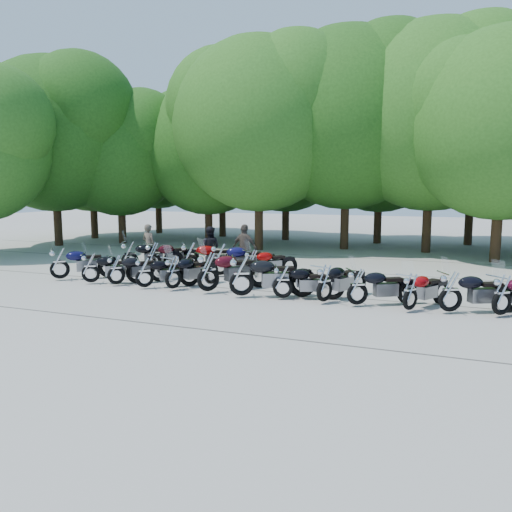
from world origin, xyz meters
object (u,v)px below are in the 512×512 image
(motorcycle_10, at_px, (410,290))
(motorcycle_2, at_px, (116,268))
(motorcycle_13, at_px, (130,254))
(motorcycle_11, at_px, (451,290))
(motorcycle_15, at_px, (190,256))
(motorcycle_7, at_px, (283,280))
(motorcycle_14, at_px, (153,255))
(motorcycle_8, at_px, (325,282))
(rider_0, at_px, (149,245))
(motorcycle_6, at_px, (241,274))
(motorcycle_0, at_px, (59,262))
(motorcycle_5, at_px, (208,270))
(rider_1, at_px, (210,248))
(motorcycle_4, at_px, (173,271))
(motorcycle_17, at_px, (252,263))
(motorcycle_9, at_px, (358,285))
(rider_2, at_px, (245,248))
(motorcycle_12, at_px, (502,293))
(motorcycle_1, at_px, (90,267))
(motorcycle_3, at_px, (144,271))

(motorcycle_10, bearing_deg, motorcycle_2, 28.84)
(motorcycle_13, bearing_deg, motorcycle_11, -130.15)
(motorcycle_11, height_order, motorcycle_15, motorcycle_15)
(motorcycle_7, bearing_deg, motorcycle_13, 47.98)
(motorcycle_7, height_order, motorcycle_13, motorcycle_13)
(motorcycle_7, height_order, motorcycle_14, motorcycle_14)
(motorcycle_8, bearing_deg, rider_0, -0.16)
(motorcycle_13, bearing_deg, motorcycle_6, -143.11)
(motorcycle_0, relative_size, motorcycle_15, 0.95)
(motorcycle_5, relative_size, rider_1, 1.49)
(motorcycle_4, relative_size, motorcycle_17, 1.02)
(motorcycle_4, distance_m, motorcycle_15, 2.87)
(motorcycle_4, height_order, motorcycle_15, motorcycle_15)
(motorcycle_9, distance_m, motorcycle_13, 9.62)
(motorcycle_4, height_order, rider_1, rider_1)
(motorcycle_10, height_order, rider_1, rider_1)
(motorcycle_13, relative_size, rider_0, 1.35)
(motorcycle_0, relative_size, motorcycle_6, 0.91)
(motorcycle_11, height_order, rider_1, rider_1)
(rider_2, bearing_deg, motorcycle_6, 124.25)
(rider_1, bearing_deg, motorcycle_10, 141.22)
(motorcycle_6, distance_m, rider_1, 5.23)
(rider_0, bearing_deg, motorcycle_9, 164.65)
(motorcycle_15, distance_m, rider_0, 2.90)
(motorcycle_4, height_order, motorcycle_9, motorcycle_4)
(motorcycle_12, height_order, rider_2, rider_2)
(motorcycle_6, distance_m, rider_0, 7.28)
(motorcycle_0, distance_m, rider_2, 6.64)
(motorcycle_1, xyz_separation_m, motorcycle_7, (6.74, 0.09, -0.02))
(motorcycle_7, bearing_deg, motorcycle_8, -114.05)
(motorcycle_1, bearing_deg, motorcycle_2, -111.37)
(motorcycle_3, distance_m, motorcycle_4, 0.99)
(motorcycle_12, distance_m, motorcycle_13, 13.03)
(motorcycle_4, distance_m, motorcycle_11, 8.15)
(motorcycle_8, bearing_deg, rider_2, -18.92)
(motorcycle_11, xyz_separation_m, rider_0, (-11.63, 4.05, 0.24))
(motorcycle_2, height_order, motorcycle_6, motorcycle_6)
(motorcycle_10, xyz_separation_m, rider_0, (-10.65, 4.21, 0.29))
(motorcycle_7, height_order, motorcycle_15, motorcycle_15)
(motorcycle_2, relative_size, motorcycle_7, 1.02)
(motorcycle_0, height_order, motorcycle_13, motorcycle_13)
(motorcycle_6, relative_size, motorcycle_13, 1.08)
(motorcycle_2, relative_size, motorcycle_4, 0.95)
(motorcycle_6, height_order, rider_0, rider_0)
(motorcycle_10, bearing_deg, motorcycle_13, 15.13)
(motorcycle_8, bearing_deg, motorcycle_15, -0.11)
(motorcycle_1, bearing_deg, motorcycle_12, -114.82)
(motorcycle_3, relative_size, rider_2, 1.10)
(rider_0, bearing_deg, motorcycle_10, 167.07)
(motorcycle_0, bearing_deg, rider_2, -94.57)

